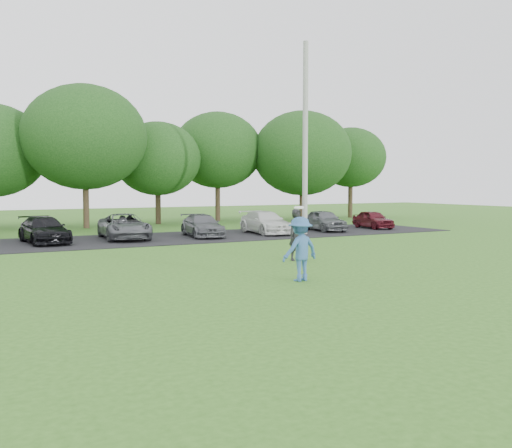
# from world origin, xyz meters

# --- Properties ---
(ground) EXTENTS (100.00, 100.00, 0.00)m
(ground) POSITION_xyz_m (0.00, 0.00, 0.00)
(ground) COLOR #32621C
(ground) RESTS_ON ground
(parking_lot) EXTENTS (32.00, 6.50, 0.03)m
(parking_lot) POSITION_xyz_m (0.00, 13.00, 0.01)
(parking_lot) COLOR black
(parking_lot) RESTS_ON ground
(utility_pole) EXTENTS (0.28, 0.28, 10.11)m
(utility_pole) POSITION_xyz_m (7.40, 11.82, 5.06)
(utility_pole) COLOR #A3A49E
(utility_pole) RESTS_ON ground
(frisbee_player) EXTENTS (1.22, 0.81, 2.07)m
(frisbee_player) POSITION_xyz_m (-0.77, -0.51, 0.89)
(frisbee_player) COLOR #356097
(frisbee_player) RESTS_ON ground
(camera_bystander) EXTENTS (0.66, 0.45, 1.81)m
(camera_bystander) POSITION_xyz_m (1.42, 3.10, 0.90)
(camera_bystander) COLOR black
(camera_bystander) RESTS_ON ground
(parked_cars) EXTENTS (27.85, 4.98, 1.24)m
(parked_cars) POSITION_xyz_m (-0.78, 13.02, 0.61)
(parked_cars) COLOR silver
(parked_cars) RESTS_ON parking_lot
(tree_row) EXTENTS (42.39, 9.85, 8.64)m
(tree_row) POSITION_xyz_m (1.51, 22.76, 4.91)
(tree_row) COLOR #38281C
(tree_row) RESTS_ON ground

